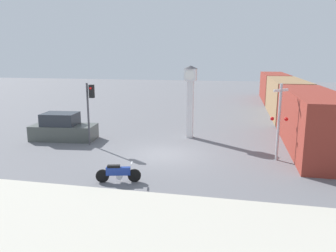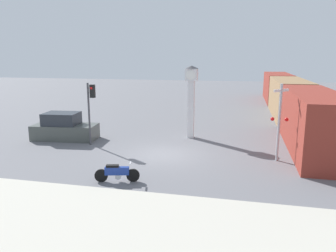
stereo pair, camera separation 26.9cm
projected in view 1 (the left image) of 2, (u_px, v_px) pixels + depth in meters
The scene contains 8 objects.
ground_plane at pixel (164, 155), 18.54m from camera, with size 120.00×120.00×0.00m, color slate.
sidewalk_strip at pixel (105, 229), 10.42m from camera, with size 36.00×6.00×0.10m.
motorcycle at pixel (118, 173), 14.39m from camera, with size 1.95×0.65×0.88m.
clock_tower at pixel (190, 91), 21.90m from camera, with size 0.94×0.94×4.87m.
freight_train at pixel (286, 98), 30.53m from camera, with size 2.80×33.64×3.40m.
traffic_light at pixel (90, 103), 19.99m from camera, with size 0.50×0.35×3.88m.
railroad_crossing_signal at pixel (279, 119), 17.12m from camera, with size 0.90×0.82×4.09m.
parked_car at pixel (63, 129), 21.79m from camera, with size 4.37×2.23×1.80m.
Camera 1 is at (3.95, -17.37, 5.41)m, focal length 35.00 mm.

